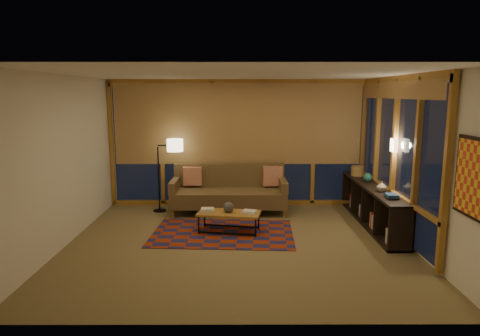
{
  "coord_description": "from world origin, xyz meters",
  "views": [
    {
      "loc": [
        0.02,
        -6.66,
        2.41
      ],
      "look_at": [
        0.04,
        0.44,
        1.17
      ],
      "focal_mm": 32.0,
      "sensor_mm": 36.0,
      "label": 1
    }
  ],
  "objects_px": {
    "coffee_table": "(229,222)",
    "bookshelf": "(372,205)",
    "sofa": "(229,190)",
    "floor_lamp": "(159,175)"
  },
  "relations": [
    {
      "from": "coffee_table",
      "to": "bookshelf",
      "type": "relative_size",
      "value": 0.37
    },
    {
      "from": "bookshelf",
      "to": "sofa",
      "type": "bearing_deg",
      "value": 162.68
    },
    {
      "from": "sofa",
      "to": "floor_lamp",
      "type": "relative_size",
      "value": 1.53
    },
    {
      "from": "coffee_table",
      "to": "sofa",
      "type": "bearing_deg",
      "value": 101.17
    },
    {
      "from": "sofa",
      "to": "floor_lamp",
      "type": "distance_m",
      "value": 1.47
    },
    {
      "from": "coffee_table",
      "to": "floor_lamp",
      "type": "relative_size",
      "value": 0.72
    },
    {
      "from": "sofa",
      "to": "floor_lamp",
      "type": "xyz_separation_m",
      "value": [
        -1.44,
        0.1,
        0.28
      ]
    },
    {
      "from": "sofa",
      "to": "coffee_table",
      "type": "bearing_deg",
      "value": -88.33
    },
    {
      "from": "sofa",
      "to": "coffee_table",
      "type": "xyz_separation_m",
      "value": [
        0.03,
        -1.27,
        -0.29
      ]
    },
    {
      "from": "coffee_table",
      "to": "floor_lamp",
      "type": "distance_m",
      "value": 2.09
    }
  ]
}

